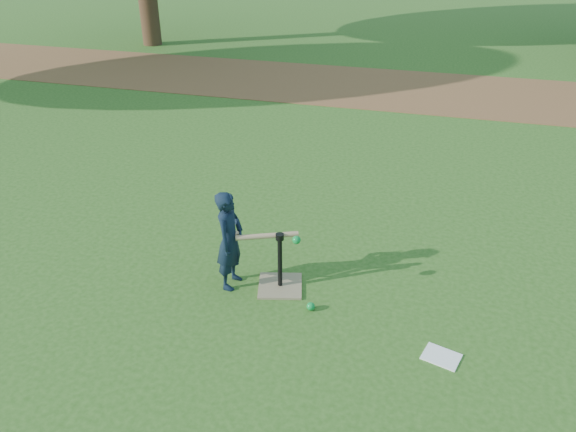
# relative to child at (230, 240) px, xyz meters

# --- Properties ---
(ground) EXTENTS (80.00, 80.00, 0.00)m
(ground) POSITION_rel_child_xyz_m (0.11, -0.22, -0.51)
(ground) COLOR #285116
(ground) RESTS_ON ground
(dirt_strip) EXTENTS (24.00, 3.00, 0.01)m
(dirt_strip) POSITION_rel_child_xyz_m (0.11, 7.28, -0.51)
(dirt_strip) COLOR brown
(dirt_strip) RESTS_ON ground
(child) EXTENTS (0.26, 0.39, 1.03)m
(child) POSITION_rel_child_xyz_m (0.00, 0.00, 0.00)
(child) COLOR black
(child) RESTS_ON ground
(wiffle_ball_ground) EXTENTS (0.08, 0.08, 0.08)m
(wiffle_ball_ground) POSITION_rel_child_xyz_m (0.86, -0.20, -0.47)
(wiffle_ball_ground) COLOR #0C8633
(wiffle_ball_ground) RESTS_ON ground
(clipboard) EXTENTS (0.35, 0.31, 0.01)m
(clipboard) POSITION_rel_child_xyz_m (2.07, -0.53, -0.51)
(clipboard) COLOR white
(clipboard) RESTS_ON ground
(batting_tee) EXTENTS (0.52, 0.52, 0.61)m
(batting_tee) POSITION_rel_child_xyz_m (0.48, 0.08, -0.40)
(batting_tee) COLOR #887656
(batting_tee) RESTS_ON ground
(swing_action) EXTENTS (0.68, 0.28, 0.12)m
(swing_action) POSITION_rel_child_xyz_m (0.39, 0.04, 0.08)
(swing_action) COLOR tan
(swing_action) RESTS_ON ground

